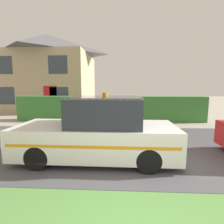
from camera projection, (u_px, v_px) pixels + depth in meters
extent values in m
cube|color=#4C4C51|center=(133.00, 145.00, 5.97)|extent=(28.00, 5.38, 0.01)
cube|color=#568C42|center=(148.00, 223.00, 2.54)|extent=(28.00, 1.56, 0.01)
cube|color=#3D7F38|center=(110.00, 109.00, 10.39)|extent=(11.03, 0.80, 1.46)
cylinder|color=black|center=(60.00, 140.00, 5.62)|extent=(0.59, 0.20, 0.58)
cylinder|color=black|center=(37.00, 158.00, 4.16)|extent=(0.59, 0.20, 0.58)
cylinder|color=black|center=(142.00, 141.00, 5.46)|extent=(0.59, 0.20, 0.58)
cylinder|color=black|center=(149.00, 161.00, 4.00)|extent=(0.59, 0.20, 0.58)
cube|color=white|center=(96.00, 139.00, 4.77)|extent=(4.25, 1.71, 0.79)
cube|color=#232833|center=(105.00, 111.00, 4.65)|extent=(1.86, 1.53, 0.76)
cube|color=white|center=(105.00, 97.00, 4.60)|extent=(1.86, 1.53, 0.04)
cube|color=orange|center=(100.00, 130.00, 5.60)|extent=(4.03, 0.04, 0.07)
cube|color=orange|center=(91.00, 147.00, 3.93)|extent=(4.03, 0.04, 0.07)
cylinder|color=orange|center=(105.00, 95.00, 4.59)|extent=(0.14, 0.14, 0.10)
cube|color=tan|center=(49.00, 83.00, 16.03)|extent=(7.47, 6.38, 4.89)
pyramid|color=#56565B|center=(47.00, 45.00, 15.57)|extent=(7.84, 6.70, 1.81)
cube|color=red|center=(51.00, 100.00, 12.98)|extent=(1.00, 0.02, 2.10)
cube|color=#333D47|center=(5.00, 96.00, 13.12)|extent=(1.40, 0.02, 1.30)
cube|color=#333D47|center=(59.00, 96.00, 12.90)|extent=(1.40, 0.02, 1.30)
cube|color=#333D47|center=(3.00, 65.00, 12.81)|extent=(1.40, 0.02, 1.30)
cube|color=#333D47|center=(58.00, 65.00, 12.59)|extent=(1.40, 0.02, 1.30)
cube|color=#23662D|center=(158.00, 112.00, 10.39)|extent=(0.78, 0.74, 1.02)
cube|color=#184720|center=(159.00, 103.00, 10.31)|extent=(0.82, 0.78, 0.10)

